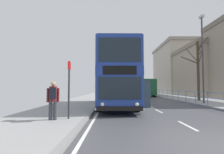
% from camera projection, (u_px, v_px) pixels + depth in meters
% --- Properties ---
extents(ground, '(15.80, 140.00, 0.20)m').
position_uv_depth(ground, '(198.00, 144.00, 5.07)').
color(ground, '#444449').
extents(double_decker_bus_main, '(3.43, 10.60, 4.52)m').
position_uv_depth(double_decker_bus_main, '(116.00, 78.00, 15.17)').
color(double_decker_bus_main, navy).
rests_on(double_decker_bus_main, ground).
extents(background_bus_far_lane, '(2.91, 10.93, 2.98)m').
position_uv_depth(background_bus_far_lane, '(143.00, 87.00, 35.70)').
color(background_bus_far_lane, '#19512D').
rests_on(background_bus_far_lane, ground).
extents(pedestrian_railing_far_kerb, '(0.05, 33.39, 1.09)m').
position_uv_depth(pedestrian_railing_far_kerb, '(175.00, 93.00, 22.59)').
color(pedestrian_railing_far_kerb, '#386BA8').
rests_on(pedestrian_railing_far_kerb, ground).
extents(pedestrian_with_backpack, '(0.55, 0.58, 1.68)m').
position_uv_depth(pedestrian_with_backpack, '(53.00, 97.00, 8.21)').
color(pedestrian_with_backpack, '#383842').
rests_on(pedestrian_with_backpack, ground).
extents(bus_stop_sign_near, '(0.08, 0.44, 2.63)m').
position_uv_depth(bus_stop_sign_near, '(69.00, 83.00, 8.61)').
color(bus_stop_sign_near, '#2D2D33').
rests_on(bus_stop_sign_near, ground).
extents(street_lamp_far_side, '(0.28, 0.60, 8.06)m').
position_uv_depth(street_lamp_far_side, '(203.00, 52.00, 17.19)').
color(street_lamp_far_side, '#38383D').
rests_on(street_lamp_far_side, ground).
extents(bare_tree_far_00, '(2.33, 2.86, 6.97)m').
position_uv_depth(bare_tree_far_00, '(198.00, 67.00, 20.94)').
color(bare_tree_far_00, '#423328').
rests_on(bare_tree_far_00, ground).
extents(background_building_00, '(12.54, 18.53, 9.03)m').
position_uv_depth(background_building_00, '(209.00, 72.00, 37.08)').
color(background_building_00, gray).
rests_on(background_building_00, ground).
extents(background_building_01, '(13.63, 18.21, 12.71)m').
position_uv_depth(background_building_01, '(185.00, 69.00, 49.54)').
color(background_building_01, '#B2A899').
rests_on(background_building_01, ground).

